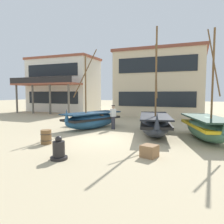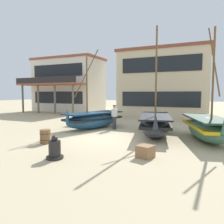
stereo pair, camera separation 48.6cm
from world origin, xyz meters
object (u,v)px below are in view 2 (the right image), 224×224
(fishing_boat_centre_large, at_px, (155,124))
(harbor_building_annex, at_px, (69,85))
(fishing_boat_far_right, at_px, (207,128))
(wooden_barrel, at_px, (45,136))
(harbor_building_main, at_px, (165,83))
(capstan_winch, at_px, (55,150))
(cargo_crate, at_px, (145,151))
(fisherman_by_hull, at_px, (114,117))
(fishing_boat_near_left, at_px, (93,119))

(fishing_boat_centre_large, height_order, harbor_building_annex, harbor_building_annex)
(fishing_boat_far_right, relative_size, wooden_barrel, 8.45)
(harbor_building_annex, bearing_deg, harbor_building_main, -3.40)
(fishing_boat_centre_large, bearing_deg, capstan_winch, -111.76)
(fishing_boat_centre_large, height_order, cargo_crate, fishing_boat_centre_large)
(fishing_boat_centre_large, relative_size, fisherman_by_hull, 3.68)
(fishing_boat_far_right, bearing_deg, capstan_winch, -132.55)
(fisherman_by_hull, height_order, harbor_building_main, harbor_building_main)
(fisherman_by_hull, bearing_deg, capstan_winch, -85.09)
(wooden_barrel, distance_m, harbor_building_annex, 20.53)
(fisherman_by_hull, relative_size, wooden_barrel, 2.41)
(capstan_winch, bearing_deg, fishing_boat_near_left, 107.23)
(fishing_boat_far_right, relative_size, harbor_building_main, 0.61)
(harbor_building_annex, bearing_deg, wooden_barrel, -57.89)
(harbor_building_main, bearing_deg, wooden_barrel, -99.90)
(fisherman_by_hull, xyz_separation_m, cargo_crate, (3.75, -5.59, -0.59))
(fishing_boat_centre_large, distance_m, harbor_building_main, 12.48)
(cargo_crate, xyz_separation_m, harbor_building_main, (-2.37, 16.62, 3.39))
(cargo_crate, bearing_deg, wooden_barrel, 177.03)
(fisherman_by_hull, bearing_deg, fishing_boat_near_left, -167.18)
(wooden_barrel, bearing_deg, fisherman_by_hull, 74.58)
(fishing_boat_far_right, distance_m, fisherman_by_hull, 6.10)
(cargo_crate, bearing_deg, harbor_building_main, 98.10)
(wooden_barrel, distance_m, cargo_crate, 5.23)
(fishing_boat_centre_large, height_order, harbor_building_main, harbor_building_main)
(fishing_boat_far_right, xyz_separation_m, fisherman_by_hull, (-5.94, 1.36, 0.14))
(fishing_boat_centre_large, bearing_deg, harbor_building_annex, 140.08)
(fisherman_by_hull, bearing_deg, cargo_crate, -56.11)
(fishing_boat_centre_large, distance_m, capstan_winch, 6.67)
(fisherman_by_hull, distance_m, wooden_barrel, 5.54)
(harbor_building_main, distance_m, harbor_building_annex, 13.65)
(fisherman_by_hull, height_order, cargo_crate, fisherman_by_hull)
(fishing_boat_centre_large, distance_m, fisherman_by_hull, 3.24)
(fisherman_by_hull, distance_m, harbor_building_annex, 17.27)
(fishing_boat_far_right, bearing_deg, fisherman_by_hull, 167.13)
(wooden_barrel, xyz_separation_m, harbor_building_main, (2.86, 16.35, 3.28))
(fishing_boat_centre_large, relative_size, harbor_building_main, 0.64)
(fishing_boat_near_left, bearing_deg, wooden_barrel, -89.62)
(fishing_boat_far_right, height_order, harbor_building_main, harbor_building_main)
(fisherman_by_hull, relative_size, harbor_building_main, 0.17)
(capstan_winch, height_order, wooden_barrel, capstan_winch)
(capstan_winch, bearing_deg, fishing_boat_far_right, 47.45)
(fisherman_by_hull, distance_m, cargo_crate, 6.76)
(fishing_boat_far_right, bearing_deg, fishing_boat_near_left, 172.23)
(fisherman_by_hull, xyz_separation_m, harbor_building_annex, (-12.24, 11.84, 2.85))
(fishing_boat_centre_large, distance_m, harbor_building_annex, 20.20)
(fisherman_by_hull, bearing_deg, harbor_building_main, 82.83)
(capstan_winch, bearing_deg, harbor_building_annex, 124.07)
(harbor_building_main, bearing_deg, capstan_winch, -92.43)
(fisherman_by_hull, bearing_deg, fishing_boat_centre_large, -17.58)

